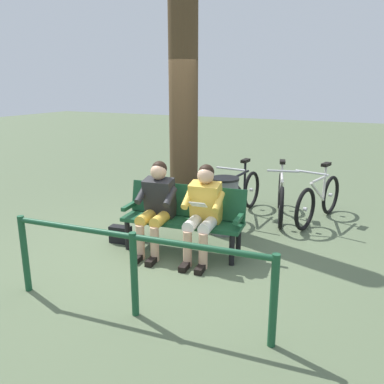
# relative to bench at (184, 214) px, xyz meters

# --- Properties ---
(ground_plane) EXTENTS (40.00, 40.00, 0.00)m
(ground_plane) POSITION_rel_bench_xyz_m (0.22, 0.22, -0.51)
(ground_plane) COLOR #566647
(bench) EXTENTS (1.64, 0.64, 0.87)m
(bench) POSITION_rel_bench_xyz_m (0.00, 0.00, 0.00)
(bench) COLOR #194C2D
(bench) RESTS_ON ground
(person_reading) EXTENTS (0.52, 0.79, 1.20)m
(person_reading) POSITION_rel_bench_xyz_m (-0.33, 0.13, 0.16)
(person_reading) COLOR gold
(person_reading) RESTS_ON ground
(person_companion) EXTENTS (0.52, 0.79, 1.20)m
(person_companion) POSITION_rel_bench_xyz_m (0.30, 0.20, 0.16)
(person_companion) COLOR #262628
(person_companion) RESTS_ON ground
(handbag) EXTENTS (0.32, 0.18, 0.24)m
(handbag) POSITION_rel_bench_xyz_m (0.92, 0.18, -0.39)
(handbag) COLOR black
(handbag) RESTS_ON ground
(tree_trunk) EXTENTS (0.44, 0.44, 3.95)m
(tree_trunk) POSITION_rel_bench_xyz_m (0.54, -1.06, 1.47)
(tree_trunk) COLOR #4C3823
(tree_trunk) RESTS_ON ground
(litter_bin) EXTENTS (0.41, 0.41, 0.85)m
(litter_bin) POSITION_rel_bench_xyz_m (-0.25, -0.81, -0.08)
(litter_bin) COLOR slate
(litter_bin) RESTS_ON ground
(bicycle_green) EXTENTS (0.56, 1.65, 0.94)m
(bicycle_green) POSITION_rel_bench_xyz_m (-1.43, -1.95, -0.15)
(bicycle_green) COLOR black
(bicycle_green) RESTS_ON ground
(bicycle_silver) EXTENTS (0.58, 1.64, 0.94)m
(bicycle_silver) POSITION_rel_bench_xyz_m (-0.83, -1.87, -0.15)
(bicycle_silver) COLOR black
(bicycle_silver) RESTS_ON ground
(bicycle_red) EXTENTS (0.48, 1.68, 0.94)m
(bicycle_red) POSITION_rel_bench_xyz_m (-0.19, -1.69, -0.15)
(bicycle_red) COLOR black
(bicycle_red) RESTS_ON ground
(railing_fence) EXTENTS (2.70, 0.28, 0.85)m
(railing_fence) POSITION_rel_bench_xyz_m (-0.29, 1.62, 0.07)
(railing_fence) COLOR #194C2D
(railing_fence) RESTS_ON ground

